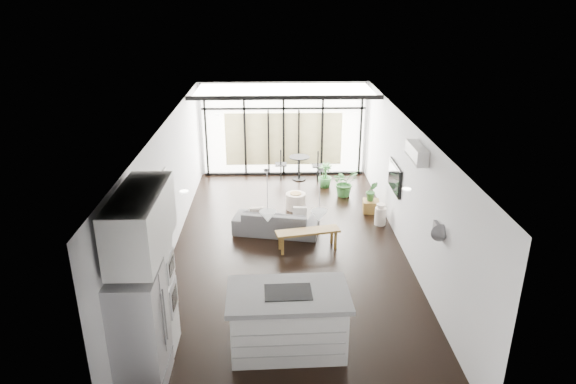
{
  "coord_description": "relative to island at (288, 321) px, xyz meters",
  "views": [
    {
      "loc": [
        -0.29,
        -9.91,
        5.32
      ],
      "look_at": [
        0.0,
        0.3,
        1.25
      ],
      "focal_mm": 32.0,
      "sensor_mm": 36.0,
      "label": 1
    }
  ],
  "objects": [
    {
      "name": "pouf",
      "position": [
        0.35,
        5.52,
        -0.3
      ],
      "size": [
        0.57,
        0.57,
        0.41
      ],
      "primitive_type": "cylinder",
      "rotation": [
        0.0,
        0.0,
        0.12
      ],
      "color": "beige",
      "rests_on": "floor"
    },
    {
      "name": "plant_med",
      "position": [
        1.25,
        7.05,
        -0.31
      ],
      "size": [
        0.73,
        0.81,
        0.4
      ],
      "primitive_type": "imported",
      "rotation": [
        0.0,
        0.0,
        -0.61
      ],
      "color": "#326D31",
      "rests_on": "floor"
    },
    {
      "name": "tv",
      "position": [
        2.56,
        4.25,
        0.79
      ],
      "size": [
        0.05,
        1.1,
        0.65
      ],
      "primitive_type": "cube",
      "color": "black",
      "rests_on": "wall_right"
    },
    {
      "name": "wall_left",
      "position": [
        -2.4,
        3.25,
        0.89
      ],
      "size": [
        0.02,
        10.0,
        2.8
      ],
      "primitive_type": "cube",
      "color": "silver",
      "rests_on": "ground"
    },
    {
      "name": "wall_back",
      "position": [
        0.1,
        8.25,
        0.89
      ],
      "size": [
        5.0,
        0.02,
        2.8
      ],
      "primitive_type": "cube",
      "color": "silver",
      "rests_on": "ground"
    },
    {
      "name": "cooktop",
      "position": [
        0.0,
        0.0,
        0.52
      ],
      "size": [
        0.73,
        0.5,
        0.01
      ],
      "primitive_type": "cube",
      "rotation": [
        0.0,
        0.0,
        0.03
      ],
      "color": "black",
      "rests_on": "island"
    },
    {
      "name": "console_bench",
      "position": [
        0.52,
        3.31,
        -0.29
      ],
      "size": [
        1.44,
        0.63,
        0.45
      ],
      "primitive_type": "cube",
      "rotation": [
        0.0,
        0.0,
        0.21
      ],
      "color": "brown",
      "rests_on": "floor"
    },
    {
      "name": "wall_front",
      "position": [
        0.1,
        -1.75,
        0.89
      ],
      "size": [
        5.0,
        0.02,
        2.8
      ],
      "primitive_type": "cube",
      "color": "silver",
      "rests_on": "ground"
    },
    {
      "name": "milk_can",
      "position": [
        2.35,
        4.51,
        -0.24
      ],
      "size": [
        0.3,
        0.3,
        0.53
      ],
      "primitive_type": "cylinder",
      "rotation": [
        0.0,
        0.0,
        0.11
      ],
      "color": "silver",
      "rests_on": "floor"
    },
    {
      "name": "pendant_left",
      "position": [
        -0.3,
        0.6,
        1.51
      ],
      "size": [
        0.26,
        0.26,
        0.18
      ],
      "primitive_type": "cone",
      "color": "white",
      "rests_on": "ceiling"
    },
    {
      "name": "skylight",
      "position": [
        0.1,
        7.25,
        2.26
      ],
      "size": [
        4.7,
        1.9,
        0.06
      ],
      "primitive_type": "cube",
      "color": "white",
      "rests_on": "ceiling"
    },
    {
      "name": "floor",
      "position": [
        0.1,
        3.25,
        -0.51
      ],
      "size": [
        5.0,
        10.0,
        0.0
      ],
      "primitive_type": "cube",
      "color": "black",
      "rests_on": "ground"
    },
    {
      "name": "upper_cabinets",
      "position": [
        -2.02,
        -0.25,
        1.84
      ],
      "size": [
        0.62,
        1.75,
        0.86
      ],
      "primitive_type": "cube",
      "color": "silver",
      "rests_on": "wall_left"
    },
    {
      "name": "fridge",
      "position": [
        -2.1,
        -0.7,
        0.38
      ],
      "size": [
        0.69,
        0.86,
        1.79
      ],
      "primitive_type": "cube",
      "color": "#A9A8AD",
      "rests_on": "floor"
    },
    {
      "name": "crate",
      "position": [
        2.26,
        5.27,
        -0.36
      ],
      "size": [
        0.44,
        0.44,
        0.3
      ],
      "primitive_type": "cube",
      "rotation": [
        0.0,
        0.0,
        -0.1
      ],
      "color": "brown",
      "rests_on": "floor"
    },
    {
      "name": "sofa",
      "position": [
        -0.16,
        4.13,
        -0.13
      ],
      "size": [
        2.02,
        0.94,
        0.76
      ],
      "primitive_type": "imported",
      "rotation": [
        0.0,
        0.0,
        2.94
      ],
      "color": "#4A4A4C",
      "rests_on": "floor"
    },
    {
      "name": "appliance_column",
      "position": [
        -2.05,
        0.1,
        0.59
      ],
      "size": [
        0.57,
        0.6,
        2.21
      ],
      "primitive_type": "cube",
      "color": "silver",
      "rests_on": "floor"
    },
    {
      "name": "plant_tall",
      "position": [
        1.72,
        6.37,
        -0.21
      ],
      "size": [
        0.97,
        1.0,
        0.61
      ],
      "primitive_type": "imported",
      "rotation": [
        0.0,
        0.0,
        0.46
      ],
      "color": "#326D31",
      "rests_on": "floor"
    },
    {
      "name": "island",
      "position": [
        0.0,
        0.0,
        0.0
      ],
      "size": [
        1.9,
        1.17,
        1.02
      ],
      "primitive_type": "cube",
      "rotation": [
        0.0,
        0.0,
        0.03
      ],
      "color": "silver",
      "rests_on": "floor"
    },
    {
      "name": "glazing",
      "position": [
        0.1,
        8.13,
        0.89
      ],
      "size": [
        5.0,
        0.2,
        2.8
      ],
      "primitive_type": "cube",
      "color": "black",
      "rests_on": "ground"
    },
    {
      "name": "plant_crate",
      "position": [
        2.26,
        5.27,
        -0.09
      ],
      "size": [
        0.3,
        0.53,
        0.24
      ],
      "primitive_type": "imported",
      "rotation": [
        0.0,
        0.0,
        -0.01
      ],
      "color": "#326D31",
      "rests_on": "crate"
    },
    {
      "name": "wall_right",
      "position": [
        2.6,
        3.25,
        0.89
      ],
      "size": [
        0.02,
        10.0,
        2.8
      ],
      "primitive_type": "cube",
      "color": "silver",
      "rests_on": "ground"
    },
    {
      "name": "bistro_set",
      "position": [
        0.55,
        7.69,
        -0.19
      ],
      "size": [
        1.42,
        0.74,
        0.65
      ],
      "primitive_type": "cube",
      "rotation": [
        0.0,
        0.0,
        -0.15
      ],
      "color": "black",
      "rests_on": "floor"
    },
    {
      "name": "ac_unit",
      "position": [
        2.48,
        2.45,
        1.94
      ],
      "size": [
        0.22,
        0.9,
        0.3
      ],
      "primitive_type": "cube",
      "color": "silver",
      "rests_on": "wall_right"
    },
    {
      "name": "pendant_right",
      "position": [
        0.5,
        0.6,
        1.51
      ],
      "size": [
        0.26,
        0.26,
        0.18
      ],
      "primitive_type": "cone",
      "color": "white",
      "rests_on": "ceiling"
    },
    {
      "name": "framed_art",
      "position": [
        -2.37,
        2.75,
        1.04
      ],
      "size": [
        0.04,
        0.7,
        0.9
      ],
      "primitive_type": "cube",
      "color": "black",
      "rests_on": "wall_left"
    },
    {
      "name": "neighbour_building",
      "position": [
        0.1,
        8.2,
        0.59
      ],
      "size": [
        3.5,
        0.02,
        1.6
      ],
      "primitive_type": "cube",
      "color": "#F5EAA5",
      "rests_on": "ground"
    },
    {
      "name": "ceiling",
      "position": [
        0.1,
        3.25,
        2.29
      ],
      "size": [
        5.0,
        10.0,
        0.0
      ],
      "primitive_type": "cube",
      "color": "white",
      "rests_on": "ground"
    }
  ]
}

